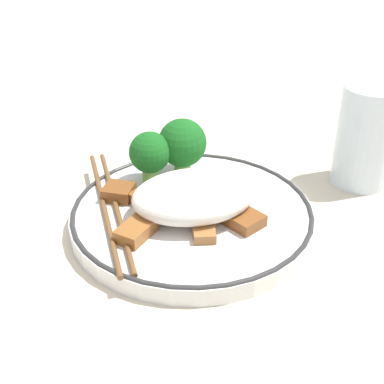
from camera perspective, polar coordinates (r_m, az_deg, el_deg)
ground_plane at (r=0.53m, az=0.00°, el=-3.43°), size 3.00×3.00×0.00m
plate at (r=0.53m, az=0.00°, el=-2.49°), size 0.24×0.24×0.02m
rice_mound at (r=0.51m, az=0.20°, el=-0.43°), size 0.12×0.09×0.04m
broccoli_back_left at (r=0.57m, az=-1.04°, el=5.17°), size 0.05×0.05×0.06m
broccoli_back_center at (r=0.56m, az=-4.51°, el=4.09°), size 0.04×0.04×0.06m
meat_near_front at (r=0.53m, az=-4.90°, el=-0.84°), size 0.04×0.04×0.01m
meat_near_left at (r=0.54m, az=-7.83°, el=-0.00°), size 0.04×0.04×0.01m
meat_near_right at (r=0.48m, az=1.06°, el=-4.24°), size 0.02×0.03×0.01m
meat_near_back at (r=0.50m, az=5.31°, el=-2.81°), size 0.04×0.05×0.01m
meat_on_rice_edge at (r=0.48m, az=-5.98°, el=-4.11°), size 0.04×0.05×0.01m
chopsticks at (r=0.53m, az=-8.77°, el=-1.53°), size 0.02×0.22×0.01m
drinking_glass at (r=0.61m, az=18.05°, el=5.69°), size 0.06×0.06×0.11m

